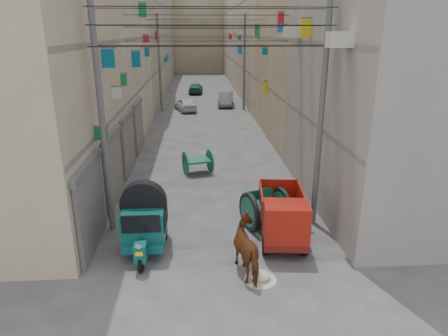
{
  "coord_description": "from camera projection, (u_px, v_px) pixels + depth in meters",
  "views": [
    {
      "loc": [
        -0.54,
        -6.9,
        6.64
      ],
      "look_at": [
        0.38,
        6.5,
        2.01
      ],
      "focal_mm": 32.0,
      "sensor_mm": 36.0,
      "label": 1
    }
  ],
  "objects": [
    {
      "name": "feed_sack",
      "position": [
        260.0,
        276.0,
        11.18
      ],
      "size": [
        0.58,
        0.46,
        0.29
      ],
      "primitive_type": "ellipsoid",
      "color": "beige",
      "rests_on": "ground"
    },
    {
      "name": "tonga_cart",
      "position": [
        265.0,
        208.0,
        14.08
      ],
      "size": [
        2.05,
        3.21,
        1.36
      ],
      "rotation": [
        0.0,
        0.0,
        0.33
      ],
      "color": "black",
      "rests_on": "ground"
    },
    {
      "name": "end_cap_building",
      "position": [
        198.0,
        32.0,
        68.84
      ],
      "size": [
        22.0,
        10.0,
        13.0
      ],
      "primitive_type": "cube",
      "color": "#AFA48A",
      "rests_on": "ground"
    },
    {
      "name": "second_cart",
      "position": [
        198.0,
        162.0,
        19.41
      ],
      "size": [
        1.57,
        1.47,
        1.15
      ],
      "rotation": [
        0.0,
        0.0,
        0.28
      ],
      "color": "#155F4B",
      "rests_on": "ground"
    },
    {
      "name": "ac_units",
      "position": [
        316.0,
        6.0,
        13.75
      ],
      "size": [
        0.7,
        6.55,
        3.35
      ],
      "color": "beige",
      "rests_on": "ground"
    },
    {
      "name": "distant_car_green",
      "position": [
        196.0,
        88.0,
        44.6
      ],
      "size": [
        1.69,
        3.78,
        1.08
      ],
      "primitive_type": "imported",
      "rotation": [
        0.0,
        0.0,
        3.09
      ],
      "color": "#1E5848",
      "rests_on": "ground"
    },
    {
      "name": "auto_rickshaw",
      "position": [
        145.0,
        220.0,
        12.5
      ],
      "size": [
        1.43,
        2.5,
        1.76
      ],
      "rotation": [
        0.0,
        0.0,
        -0.0
      ],
      "color": "black",
      "rests_on": "ground"
    },
    {
      "name": "distant_car_white",
      "position": [
        185.0,
        104.0,
        34.75
      ],
      "size": [
        2.32,
        3.7,
        1.17
      ],
      "primitive_type": "imported",
      "rotation": [
        0.0,
        0.0,
        3.43
      ],
      "color": "silver",
      "rests_on": "ground"
    },
    {
      "name": "building_row_left",
      "position": [
        117.0,
        33.0,
        38.27
      ],
      "size": [
        8.0,
        62.0,
        14.0
      ],
      "color": "#BCA98E",
      "rests_on": "ground"
    },
    {
      "name": "mini_truck",
      "position": [
        283.0,
        221.0,
        12.87
      ],
      "size": [
        1.69,
        3.23,
        1.74
      ],
      "rotation": [
        0.0,
        0.0,
        -0.1
      ],
      "color": "black",
      "rests_on": "ground"
    },
    {
      "name": "distant_car_grey",
      "position": [
        226.0,
        99.0,
        37.09
      ],
      "size": [
        1.63,
        3.92,
        1.26
      ],
      "primitive_type": "imported",
      "rotation": [
        0.0,
        0.0,
        -0.08
      ],
      "color": "#555A56",
      "rests_on": "ground"
    },
    {
      "name": "horse",
      "position": [
        251.0,
        248.0,
        11.34
      ],
      "size": [
        1.3,
        2.01,
        1.57
      ],
      "primitive_type": "imported",
      "rotation": [
        0.0,
        0.0,
        3.4
      ],
      "color": "brown",
      "rests_on": "ground"
    },
    {
      "name": "utility_poles",
      "position": [
        205.0,
        78.0,
        23.44
      ],
      "size": [
        7.4,
        22.2,
        8.0
      ],
      "color": "#565658",
      "rests_on": "ground"
    },
    {
      "name": "building_row_right",
      "position": [
        282.0,
        33.0,
        39.31
      ],
      "size": [
        8.0,
        62.0,
        14.0
      ],
      "color": "gray",
      "rests_on": "ground"
    },
    {
      "name": "overhead_cables",
      "position": [
        206.0,
        28.0,
        20.08
      ],
      "size": [
        7.4,
        22.52,
        1.12
      ],
      "color": "black",
      "rests_on": "ground"
    },
    {
      "name": "signboards",
      "position": [
        204.0,
        79.0,
        28.02
      ],
      "size": [
        8.22,
        40.52,
        5.67
      ],
      "color": "#186EAB",
      "rests_on": "ground"
    },
    {
      "name": "shutters_left",
      "position": [
        122.0,
        153.0,
        17.75
      ],
      "size": [
        0.18,
        14.4,
        2.88
      ],
      "color": "#46464A",
      "rests_on": "ground"
    }
  ]
}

